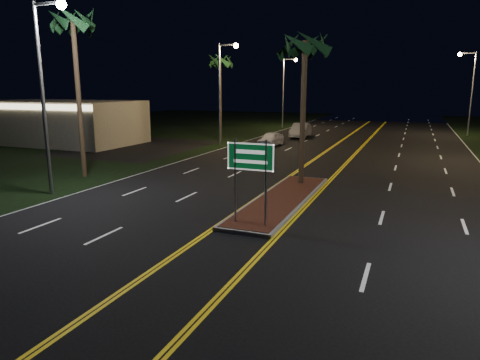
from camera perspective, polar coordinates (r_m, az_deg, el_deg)
The scene contains 14 objects.
ground at distance 13.77m, azimuth -2.84°, elevation -9.78°, with size 120.00×120.00×0.00m, color black.
grass_left at distance 51.17m, azimuth -21.97°, elevation 5.48°, with size 40.00×110.00×0.01m, color black.
median_island at distance 19.99m, azimuth 5.64°, elevation -2.57°, with size 2.25×10.25×0.17m.
highway_sign at distance 15.59m, azimuth 1.40°, elevation 2.04°, with size 1.80×0.08×3.20m.
commercial_building at distance 44.64m, azimuth -22.89°, elevation 7.15°, with size 15.00×8.12×4.00m.
streetlight_left_near at distance 22.36m, azimuth -24.34°, elevation 12.42°, with size 1.91×0.44×9.00m.
streetlight_left_mid at distance 39.02m, azimuth -2.21°, elevation 12.87°, with size 1.91×0.44×9.00m.
streetlight_left_far at distance 57.84m, azimuth 6.16°, elevation 12.56°, with size 1.91×0.44×9.00m.
streetlight_right_far at distance 53.82m, azimuth 28.24°, elevation 11.26°, with size 1.91×0.44×9.00m.
palm_median at distance 22.83m, azimuth 8.66°, elevation 17.37°, with size 2.40×2.40×8.30m.
palm_left_near at distance 26.77m, azimuth -21.40°, elevation 18.94°, with size 2.40×2.40×9.80m.
palm_left_far at distance 43.64m, azimuth -2.71°, elevation 15.53°, with size 2.40×2.40×8.80m.
car_near at distance 39.08m, azimuth 4.13°, elevation 5.64°, with size 1.93×4.51×1.50m, color white.
car_far at distance 46.30m, azimuth 8.08°, elevation 6.71°, with size 2.25×5.25×1.75m, color #A8A9B2.
Camera 1 is at (5.43, -11.57, 5.13)m, focal length 32.00 mm.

